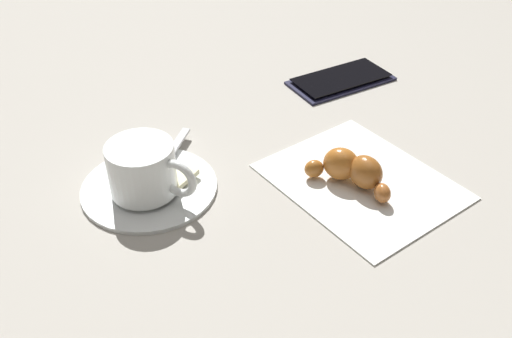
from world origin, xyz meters
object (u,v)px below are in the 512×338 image
object	(u,v)px
espresso_cup	(144,169)
napkin	(361,181)
cell_phone	(341,79)
sugar_packet	(175,184)
teaspoon	(156,174)
saucer	(149,186)
croissant	(352,170)

from	to	relation	value
espresso_cup	napkin	distance (m)	0.23
espresso_cup	cell_phone	world-z (taller)	espresso_cup
espresso_cup	sugar_packet	size ratio (longest dim) A/B	1.35
espresso_cup	sugar_packet	bearing A→B (deg)	-6.76
teaspoon	saucer	bearing A→B (deg)	-140.95
sugar_packet	croissant	distance (m)	0.19
saucer	espresso_cup	xyz separation A→B (m)	(-0.00, -0.01, 0.03)
saucer	napkin	size ratio (longest dim) A/B	0.75
saucer	cell_phone	size ratio (longest dim) A/B	0.94
saucer	espresso_cup	distance (m)	0.03
teaspoon	napkin	world-z (taller)	teaspoon
napkin	espresso_cup	bearing A→B (deg)	166.16
espresso_cup	teaspoon	distance (m)	0.03
sugar_packet	croissant	world-z (taller)	croissant
napkin	croissant	distance (m)	0.02
croissant	cell_phone	world-z (taller)	croissant
croissant	cell_phone	size ratio (longest dim) A/B	0.55
sugar_packet	croissant	xyz separation A→B (m)	(0.18, -0.05, 0.01)
napkin	cell_phone	xyz separation A→B (m)	(0.08, 0.21, 0.00)
croissant	cell_phone	xyz separation A→B (m)	(0.10, 0.21, -0.02)
saucer	cell_phone	xyz separation A→B (m)	(0.30, 0.15, -0.00)
saucer	espresso_cup	size ratio (longest dim) A/B	1.74
teaspoon	sugar_packet	xyz separation A→B (m)	(0.02, -0.02, 0.00)
napkin	cell_phone	size ratio (longest dim) A/B	1.25
napkin	croissant	xyz separation A→B (m)	(-0.01, -0.00, 0.02)
saucer	cell_phone	world-z (taller)	same
teaspoon	cell_phone	world-z (taller)	teaspoon
teaspoon	croissant	distance (m)	0.21
sugar_packet	napkin	size ratio (longest dim) A/B	0.32
teaspoon	cell_phone	distance (m)	0.32
espresso_cup	teaspoon	xyz separation A→B (m)	(0.01, 0.02, -0.02)
napkin	teaspoon	bearing A→B (deg)	160.29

